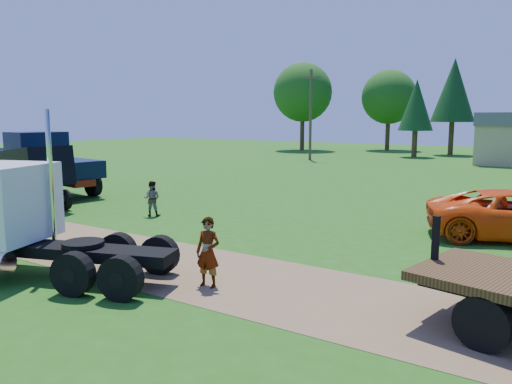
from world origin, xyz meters
The scene contains 8 objects.
ground centered at (0.00, 0.00, 0.00)m, with size 140.00×140.00×0.00m, color #275913.
dirt_track centered at (0.00, 0.00, 0.01)m, with size 120.00×4.20×0.01m, color brown.
white_semi_tractor centered at (-3.62, -3.06, 1.52)m, with size 7.50×4.49×4.46m.
black_dump_truck centered at (-12.97, 3.04, 1.66)m, with size 7.09×2.70×3.03m.
navy_truck centered at (-16.16, 6.48, 1.76)m, with size 8.11×3.75×3.44m.
spectator_a centered at (1.55, -0.89, 0.89)m, with size 0.65×0.43×1.79m, color #999999.
spectator_b centered at (-6.26, 4.98, 0.77)m, with size 0.74×0.58×1.53m, color #999999.
tree_row centered at (-0.11, 50.12, 6.93)m, with size 55.80×15.51×11.34m.
Camera 1 is at (9.19, -10.35, 4.22)m, focal length 35.00 mm.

